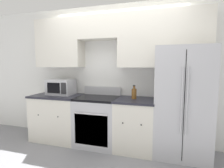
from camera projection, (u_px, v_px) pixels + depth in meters
name	position (u px, v px, depth m)	size (l,w,h in m)	color
ground_plane	(107.00, 154.00, 2.90)	(12.00, 12.00, 0.00)	gray
wall_back	(117.00, 61.00, 3.29)	(8.00, 0.39, 2.60)	white
lower_cabinets_left	(58.00, 117.00, 3.47)	(0.95, 0.64, 0.89)	silver
lower_cabinets_right	(135.00, 124.00, 3.03)	(0.67, 0.64, 0.89)	silver
oven_range	(97.00, 120.00, 3.23)	(0.75, 0.65, 1.05)	#B7B7BC
refrigerator	(182.00, 102.00, 2.80)	(0.84, 0.72, 1.76)	#B7B7BC
microwave	(61.00, 87.00, 3.46)	(0.49, 0.38, 0.30)	#B7B7BC
bottle	(134.00, 93.00, 3.02)	(0.09, 0.09, 0.24)	brown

